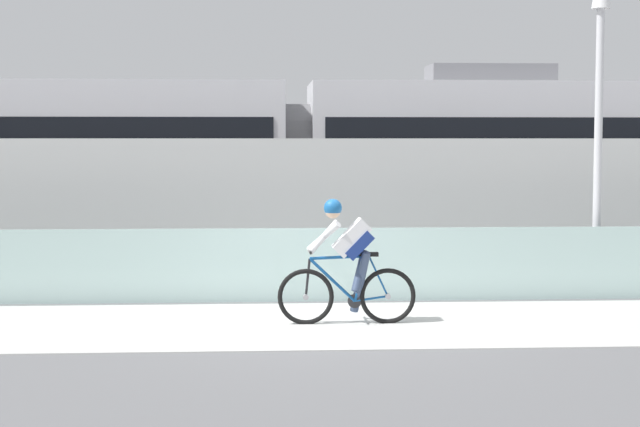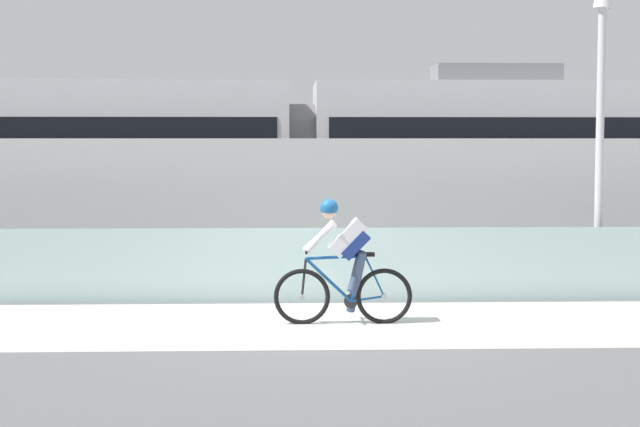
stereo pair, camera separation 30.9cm
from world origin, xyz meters
name	(u,v)px [view 2 (the right image)]	position (x,y,z in m)	size (l,w,h in m)	color
ground_plane	(325,325)	(0.00, 0.00, 0.00)	(200.00, 200.00, 0.00)	slate
bike_path_deck	(325,324)	(0.00, 0.00, 0.01)	(32.00, 3.20, 0.01)	silver
glass_parapet	(320,265)	(0.00, 1.85, 0.54)	(32.00, 0.05, 1.08)	silver
concrete_barrier_wall	(316,211)	(0.00, 3.65, 1.19)	(32.00, 0.36, 2.38)	silver
tram_rail_near	(312,264)	(0.00, 6.13, 0.00)	(32.00, 0.08, 0.01)	#595654
tram_rail_far	(310,256)	(0.00, 7.57, 0.00)	(32.00, 0.08, 0.01)	#595654
tram	(301,164)	(-0.19, 6.85, 1.89)	(22.56, 2.54, 3.81)	silver
cyclist_on_bike	(344,264)	(0.24, 0.00, 0.78)	(1.77, 0.58, 1.61)	black
lamp_post_antenna	(601,77)	(4.19, 2.15, 3.29)	(0.28, 0.28, 5.20)	gray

